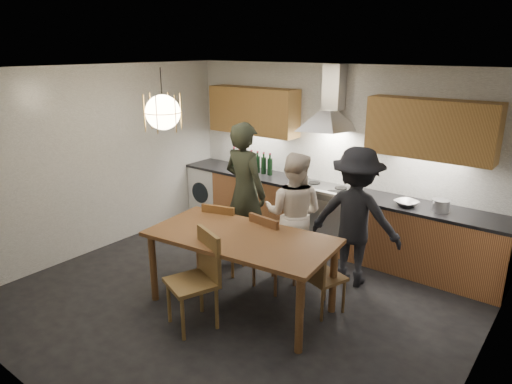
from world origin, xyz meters
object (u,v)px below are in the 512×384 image
Objects in this scene: dining_table at (241,244)px; chair_back_left at (222,234)px; chair_front at (200,273)px; person_mid at (293,214)px; mixing_bowl at (406,203)px; person_right at (356,217)px; wine_bottles at (251,161)px; stock_pot at (441,206)px; person_left at (245,192)px.

chair_back_left is at bearing 139.77° from dining_table.
chair_front is 0.65× the size of person_mid.
person_mid reaches higher than chair_back_left.
chair_front is at bearing -116.63° from mixing_bowl.
chair_front is 0.60× the size of person_right.
person_mid is 1.81m from wine_bottles.
chair_front is 1.27× the size of wine_bottles.
chair_back_left is 4.72× the size of stock_pot.
chair_front is 5.05× the size of stock_pot.
person_mid is at bearing 84.09° from dining_table.
person_left is (-0.65, 1.56, 0.36)m from chair_front.
person_mid is 1.96× the size of wine_bottles.
mixing_bowl is (1.89, 0.91, -0.01)m from person_left.
wine_bottles is at bearing -28.29° from person_right.
dining_table is 2.51m from stock_pot.
chair_front is (0.57, -0.99, 0.04)m from chair_back_left.
dining_table is 7.66× the size of mixing_bowl.
person_right is at bearing -119.40° from mixing_bowl.
chair_back_left reaches higher than dining_table.
person_left is 1.54m from person_right.
chair_back_left is at bearing -63.91° from wine_bottles.
person_mid reaches higher than wine_bottles.
mixing_bowl is 2.60m from wine_bottles.
dining_table is 1.48m from person_right.
dining_table is 2.25m from mixing_bowl.
person_right reaches higher than wine_bottles.
mixing_bowl is 0.34× the size of wine_bottles.
person_left is at bearing -154.35° from mixing_bowl.
person_left is 2.10m from mixing_bowl.
person_left is 1.10× the size of person_right.
person_right is (0.74, 1.28, 0.10)m from dining_table.
stock_pot is at bearing 46.46° from dining_table.
chair_front is at bearing 55.84° from person_right.
wine_bottles is (-2.59, 0.13, 0.14)m from mixing_bowl.
person_mid is 7.83× the size of stock_pot.
person_right is (1.43, 0.82, 0.31)m from chair_back_left.
wine_bottles is at bearing 119.20° from dining_table.
person_right reaches higher than mixing_bowl.
dining_table is at bearing 97.80° from chair_front.
person_right is at bearing -163.97° from person_left.
chair_back_left is 0.60× the size of person_mid.
person_mid reaches higher than dining_table.
wine_bottles is at bearing 178.42° from stock_pot.
wine_bottles reaches higher than stock_pot.
person_mid is 5.72× the size of mixing_bowl.
dining_table is 2.22× the size of chair_back_left.
person_left is 1.19× the size of person_mid.
person_mid reaches higher than mixing_bowl.
person_right is 2.37m from wine_bottles.
person_left is at bearing 133.65° from chair_front.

